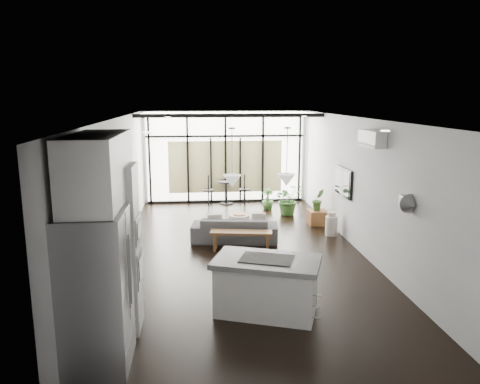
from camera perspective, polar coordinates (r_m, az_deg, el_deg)
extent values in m
cube|color=black|center=(9.89, 0.17, -7.47)|extent=(5.00, 10.00, 0.00)
cube|color=silver|center=(9.36, 0.18, 8.97)|extent=(5.00, 10.00, 0.00)
cube|color=silver|center=(9.61, -14.83, 0.23)|extent=(0.02, 10.00, 2.80)
cube|color=silver|center=(10.08, 14.46, 0.77)|extent=(0.02, 10.00, 2.80)
cube|color=silver|center=(14.45, -1.80, 4.30)|extent=(5.00, 0.02, 2.80)
cube|color=silver|center=(4.76, 6.27, -10.99)|extent=(5.00, 0.02, 2.80)
cube|color=black|center=(14.33, -1.77, 4.24)|extent=(5.00, 0.20, 2.80)
cube|color=silver|center=(13.34, -1.55, 9.60)|extent=(4.70, 1.90, 0.06)
cube|color=beige|center=(14.44, -1.78, 3.09)|extent=(3.50, 0.02, 1.60)
cube|color=white|center=(7.18, 3.25, -11.37)|extent=(1.78, 1.40, 0.85)
cube|color=black|center=(7.02, 3.29, -8.11)|extent=(0.90, 0.74, 0.01)
cube|color=gray|center=(5.93, -17.10, -11.42)|extent=(0.74, 0.93, 1.91)
cube|color=white|center=(6.67, -14.88, -6.77)|extent=(0.60, 0.63, 2.34)
cube|color=white|center=(5.99, -16.96, 2.69)|extent=(0.62, 1.75, 0.86)
cone|color=silver|center=(6.78, -0.96, 1.35)|extent=(0.26, 0.26, 0.18)
cone|color=silver|center=(6.89, 5.69, 1.46)|extent=(0.26, 0.26, 0.18)
imported|color=#48484A|center=(10.59, -0.65, -4.02)|extent=(1.99, 0.83, 0.76)
cube|color=brown|center=(10.00, 0.15, -5.97)|extent=(1.35, 0.53, 0.42)
cylinder|color=beige|center=(11.41, -0.10, -3.79)|extent=(0.54, 0.54, 0.41)
cube|color=brown|center=(12.20, 9.43, -3.05)|extent=(0.49, 0.49, 0.36)
imported|color=#366229|center=(13.03, 5.91, -1.30)|extent=(0.98, 1.04, 0.67)
imported|color=#366229|center=(13.61, 3.39, -1.42)|extent=(0.55, 0.70, 0.34)
imported|color=#366229|center=(12.13, 9.48, -1.65)|extent=(0.43, 0.63, 0.25)
cylinder|color=beige|center=(11.27, 11.09, -3.79)|extent=(0.31, 0.31, 0.57)
cube|color=black|center=(14.23, -1.64, 0.04)|extent=(1.60, 0.64, 0.77)
cube|color=black|center=(11.01, 12.49, 1.23)|extent=(0.05, 1.10, 0.65)
cube|color=white|center=(9.16, 15.78, 6.29)|extent=(0.22, 0.90, 0.30)
cube|color=black|center=(9.09, -15.19, 0.55)|extent=(0.04, 0.70, 0.90)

